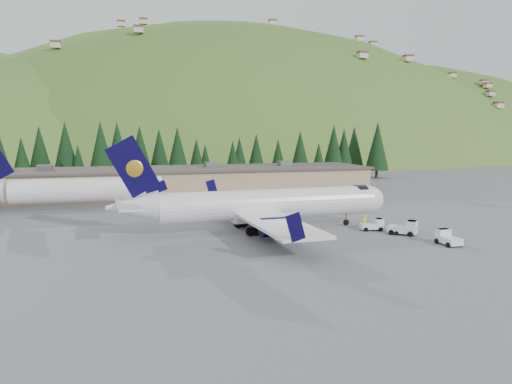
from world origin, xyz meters
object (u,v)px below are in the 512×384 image
at_px(baggage_tug_c, 447,238).
at_px(second_airliner, 68,190).
at_px(baggage_tug_b, 405,228).
at_px(baggage_tug_d, 407,229).
at_px(airliner, 261,205).
at_px(baggage_tug_a, 374,225).
at_px(ramp_worker, 365,222).
at_px(terminal_building, 186,181).

bearing_deg(baggage_tug_c, second_airliner, 50.80).
bearing_deg(baggage_tug_b, baggage_tug_d, 54.96).
relative_size(airliner, baggage_tug_a, 11.88).
xyz_separation_m(airliner, baggage_tug_a, (13.27, -3.51, -2.44)).
relative_size(second_airliner, baggage_tug_d, 9.24).
bearing_deg(baggage_tug_c, airliner, 54.50).
relative_size(second_airliner, ramp_worker, 15.69).
height_order(baggage_tug_c, terminal_building, terminal_building).
xyz_separation_m(baggage_tug_a, terminal_building, (-17.26, 41.55, 1.97)).
bearing_deg(baggage_tug_a, ramp_worker, 125.33).
height_order(baggage_tug_a, baggage_tug_c, baggage_tug_c).
bearing_deg(ramp_worker, baggage_tug_d, 115.01).
bearing_deg(terminal_building, baggage_tug_d, -66.35).
height_order(airliner, baggage_tug_b, airliner).
bearing_deg(baggage_tug_d, baggage_tug_b, -139.67).
bearing_deg(baggage_tug_a, second_airliner, 157.23).
distance_m(baggage_tug_c, ramp_worker, 11.20).
relative_size(baggage_tug_a, baggage_tug_b, 0.85).
bearing_deg(baggage_tug_b, ramp_worker, 164.28).
distance_m(airliner, baggage_tug_a, 13.95).
xyz_separation_m(baggage_tug_b, baggage_tug_c, (1.51, -5.67, -0.07)).
distance_m(baggage_tug_b, terminal_building, 49.02).
bearing_deg(baggage_tug_c, terminal_building, 23.56).
bearing_deg(ramp_worker, baggage_tug_b, 112.64).
distance_m(second_airliner, baggage_tug_a, 45.19).
height_order(baggage_tug_a, ramp_worker, ramp_worker).
distance_m(terminal_building, ramp_worker, 43.63).
bearing_deg(baggage_tug_d, second_airliner, 173.31).
bearing_deg(baggage_tug_c, baggage_tug_a, 23.17).
distance_m(airliner, second_airliner, 32.52).
relative_size(baggage_tug_a, baggage_tug_d, 0.99).
height_order(baggage_tug_b, terminal_building, terminal_building).
relative_size(baggage_tug_b, baggage_tug_d, 1.16).
bearing_deg(second_airliner, baggage_tug_c, -40.28).
height_order(airliner, baggage_tug_c, airliner).
xyz_separation_m(airliner, baggage_tug_c, (16.96, -12.59, -2.39)).
relative_size(baggage_tug_c, terminal_building, 0.04).
height_order(second_airliner, baggage_tug_a, second_airliner).
height_order(airliner, baggage_tug_d, airliner).
bearing_deg(terminal_building, baggage_tug_c, -67.52).
bearing_deg(ramp_worker, baggage_tug_c, 104.72).
xyz_separation_m(baggage_tug_a, baggage_tug_b, (2.17, -3.41, 0.12)).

